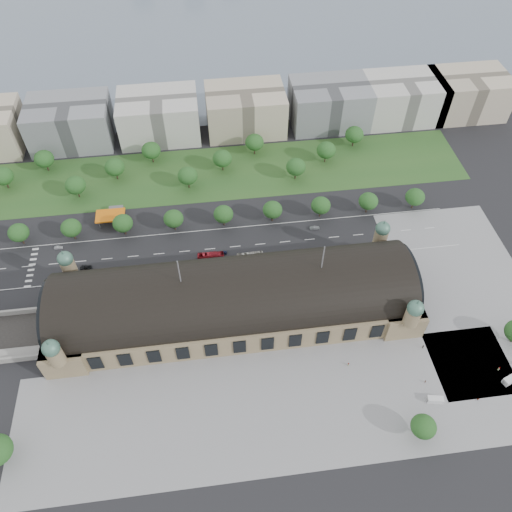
{
  "coord_description": "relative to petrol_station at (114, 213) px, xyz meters",
  "views": [
    {
      "loc": [
        -6.42,
        -120.08,
        176.45
      ],
      "look_at": [
        11.49,
        18.89,
        14.0
      ],
      "focal_mm": 35.0,
      "sensor_mm": 36.0,
      "label": 1
    }
  ],
  "objects": [
    {
      "name": "tree_belt_8",
      "position": [
        75.91,
        41.72,
        5.1
      ],
      "size": [
        10.4,
        10.4,
        12.48
      ],
      "color": "#2D2116",
      "rests_on": "ground"
    },
    {
      "name": "pedestrian_1",
      "position": [
        123.03,
        -106.29,
        -2.13
      ],
      "size": [
        0.48,
        0.65,
        1.64
      ],
      "primitive_type": "imported",
      "rotation": [
        0.0,
        0.0,
        1.42
      ],
      "color": "gray",
      "rests_on": "ground"
    },
    {
      "name": "parked_car_0",
      "position": [
        -16.13,
        -44.28,
        -2.21
      ],
      "size": [
        4.57,
        3.76,
        1.47
      ],
      "primitive_type": "imported",
      "rotation": [
        0.0,
        0.0,
        -0.98
      ],
      "color": "black",
      "rests_on": "ground"
    },
    {
      "name": "office_7",
      "position": [
        208.91,
        67.72,
        9.05
      ],
      "size": [
        45.0,
        32.0,
        24.0
      ],
      "primitive_type": "cube",
      "color": "#C1B298",
      "rests_on": "ground"
    },
    {
      "name": "office_3",
      "position": [
        23.91,
        67.72,
        9.05
      ],
      "size": [
        45.0,
        32.0,
        24.0
      ],
      "primitive_type": "cube",
      "color": "beige",
      "rests_on": "ground"
    },
    {
      "name": "pedestrian_5",
      "position": [
        153.25,
        -104.82,
        -2.0
      ],
      "size": [
        0.55,
        0.93,
        1.89
      ],
      "primitive_type": "imported",
      "rotation": [
        0.0,
        0.0,
        4.69
      ],
      "color": "gray",
      "rests_on": "ground"
    },
    {
      "name": "tree_belt_3",
      "position": [
        -19.09,
        17.72,
        5.1
      ],
      "size": [
        10.4,
        10.4,
        12.48
      ],
      "color": "#2D2116",
      "rests_on": "ground"
    },
    {
      "name": "tree_row_9",
      "position": [
        149.91,
        -12.28,
        4.48
      ],
      "size": [
        9.6,
        9.6,
        11.52
      ],
      "color": "#2D2116",
      "rests_on": "ground"
    },
    {
      "name": "tree_row_4",
      "position": [
        29.91,
        -12.28,
        4.48
      ],
      "size": [
        9.6,
        9.6,
        11.52
      ],
      "color": "#2D2116",
      "rests_on": "ground"
    },
    {
      "name": "parked_car_6",
      "position": [
        24.85,
        -43.35,
        -2.15
      ],
      "size": [
        5.92,
        4.22,
        1.59
      ],
      "primitive_type": "imported",
      "rotation": [
        0.0,
        0.0,
        -1.16
      ],
      "color": "black",
      "rests_on": "ground"
    },
    {
      "name": "plaza_south",
      "position": [
        63.91,
        -109.28,
        -2.95
      ],
      "size": [
        190.0,
        48.0,
        0.12
      ],
      "primitive_type": "cube",
      "color": "gray",
      "rests_on": "ground"
    },
    {
      "name": "road_slab",
      "position": [
        33.91,
        -27.28,
        -2.95
      ],
      "size": [
        260.0,
        26.0,
        0.1
      ],
      "primitive_type": "cube",
      "color": "black",
      "rests_on": "ground"
    },
    {
      "name": "tree_belt_9",
      "position": [
        94.91,
        17.72,
        5.1
      ],
      "size": [
        10.4,
        10.4,
        12.48
      ],
      "color": "#2D2116",
      "rests_on": "ground"
    },
    {
      "name": "parked_car_2",
      "position": [
        4.94,
        -41.86,
        -2.27
      ],
      "size": [
        5.05,
        3.49,
        1.36
      ],
      "primitive_type": "imported",
      "rotation": [
        0.0,
        0.0,
        -1.19
      ],
      "color": "#1A2949",
      "rests_on": "ground"
    },
    {
      "name": "office_6",
      "position": [
        168.91,
        67.72,
        9.05
      ],
      "size": [
        45.0,
        32.0,
        24.0
      ],
      "primitive_type": "cube",
      "color": "beige",
      "rests_on": "ground"
    },
    {
      "name": "station",
      "position": [
        53.91,
        -65.28,
        7.33
      ],
      "size": [
        150.0,
        48.4,
        44.3
      ],
      "color": "#8C7B56",
      "rests_on": "ground"
    },
    {
      "name": "petrol_station",
      "position": [
        0.0,
        0.0,
        0.0
      ],
      "size": [
        14.0,
        13.0,
        5.05
      ],
      "color": "orange",
      "rests_on": "ground"
    },
    {
      "name": "bus_west",
      "position": [
        45.92,
        -33.28,
        -1.22
      ],
      "size": [
        12.47,
        3.25,
        3.45
      ],
      "primitive_type": "imported",
      "rotation": [
        0.0,
        0.0,
        1.54
      ],
      "color": "#B31C2A",
      "rests_on": "ground"
    },
    {
      "name": "office_2",
      "position": [
        -26.09,
        67.72,
        9.05
      ],
      "size": [
        45.0,
        32.0,
        24.0
      ],
      "primitive_type": "cube",
      "color": "gray",
      "rests_on": "ground"
    },
    {
      "name": "tree_belt_2",
      "position": [
        -38.09,
        41.72,
        5.1
      ],
      "size": [
        10.4,
        10.4,
        12.48
      ],
      "color": "#2D2116",
      "rests_on": "ground"
    },
    {
      "name": "traffic_car_5",
      "position": [
        97.69,
        -20.76,
        -2.17
      ],
      "size": [
        4.78,
        1.77,
        1.56
      ],
      "primitive_type": "imported",
      "rotation": [
        0.0,
        0.0,
        1.55
      ],
      "color": "slate",
      "rests_on": "ground"
    },
    {
      "name": "tree_belt_7",
      "position": [
        56.91,
        29.72,
        5.1
      ],
      "size": [
        10.4,
        10.4,
        12.48
      ],
      "color": "#2D2116",
      "rests_on": "ground"
    },
    {
      "name": "pedestrian_3",
      "position": [
        140.02,
        -115.74,
        -2.04
      ],
      "size": [
        1.09,
        0.56,
        1.82
      ],
      "primitive_type": "imported",
      "rotation": [
        0.0,
        0.0,
        3.1
      ],
      "color": "gray",
      "rests_on": "ground"
    },
    {
      "name": "grass_belt",
      "position": [
        38.91,
        27.72,
        -2.95
      ],
      "size": [
        300.0,
        45.0,
        0.1
      ],
      "primitive_type": "cube",
      "color": "#275221",
      "rests_on": "ground"
    },
    {
      "name": "tree_belt_6",
      "position": [
        37.91,
        17.72,
        5.1
      ],
      "size": [
        10.4,
        10.4,
        12.48
      ],
      "color": "#2D2116",
      "rests_on": "ground"
    },
    {
      "name": "pedestrian_4",
      "position": [
        115.91,
        -124.67,
        -1.98
      ],
      "size": [
        1.36,
        1.04,
        1.93
      ],
      "primitive_type": "imported",
      "rotation": [
        0.0,
        0.0,
        3.6
      ],
      "color": "gray",
      "rests_on": "ground"
    },
    {
      "name": "tree_row_1",
      "position": [
        -42.09,
        -12.28,
        4.48
      ],
      "size": [
        9.6,
        9.6,
        11.52
      ],
      "color": "#2D2116",
      "rests_on": "ground"
    },
    {
      "name": "parked_car_4",
      "position": [
        7.33,
        -40.28,
        -2.13
      ],
      "size": [
        5.17,
        3.98,
        1.64
      ],
      "primitive_type": "imported",
      "rotation": [
        0.0,
        0.0,
        -1.05
      ],
      "color": "silver",
      "rests_on": "ground"
    },
    {
      "name": "traffic_car_2",
      "position": [
        -11.24,
        -32.04,
        -2.2
      ],
      "size": [
        5.66,
        3.13,
        1.5
      ],
      "primitive_type": "imported",
      "rotation": [
        0.0,
        0.0,
        -1.69
      ],
      "color": "black",
      "rests_on": "ground"
    },
    {
      "name": "parked_car_3",
      "position": [
        -10.63,
        -40.28,
        -2.27
      ],
      "size": [
        4.16,
        3.73,
        1.37
      ],
      "primitive_type": "imported",
      "rotation": [
        0.0,
        0.0,
        -0.91
      ],
      "color": "slate",
      "rests_on": "ground"
    },
    {
      "name": "plaza_east",
      "position": [
        156.91,
        -65.28,
        -2.95
      ],
      "size": [
        56.0,
        100.0,
        0.12
      ],
      "primitive_type": "cube",
      "color": "gray",
      "rests_on": "ground"
    },
    {
      "name": "traffic_car_4",
      "position": [
        51.43,
        -30.96,
        -2.21
      ],
      "size": [
        4.42,
        1.91,
        1.49
      ],
      "primitive_type": "imported",
      "rotation": [
        0.0,
        0.0,
        -1.54
      ],
      "color": "#192148",
      "rests_on": "ground"
    },
    {
      "name": "traffic_car_1",
      "position": [
        -25.27,
        -17.77,
        -2.31
      ],
      "size": [
        3.91,
        1.46,
        1.28
      ],
      "primitive_type": "imported",
      "rotation": [
        0.0,
        0.0,
        1.54
      ],
      "color": "gray",
      "rests_on": "ground"
    },
    {
      "name": "bus_mid",
      "position": [
        56.09,
        -38.28,
        -1.49
      ],
      "size": [
        10.51,
        2.61,
        2.92
      ],
      "primitive_type": "imported",
      "rotation": [
        0.0,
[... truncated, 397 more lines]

